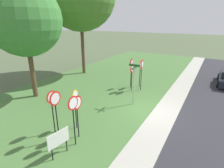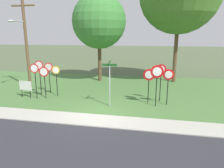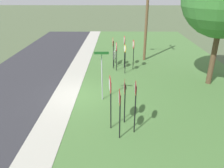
# 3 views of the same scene
# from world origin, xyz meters

# --- Properties ---
(ground_plane) EXTENTS (160.00, 160.00, 0.00)m
(ground_plane) POSITION_xyz_m (0.00, 0.00, 0.00)
(ground_plane) COLOR #4C5B3D
(sidewalk_strip) EXTENTS (44.00, 1.60, 0.06)m
(sidewalk_strip) POSITION_xyz_m (0.00, -0.80, 0.03)
(sidewalk_strip) COLOR #ADAA9E
(sidewalk_strip) RESTS_ON ground_plane
(grass_median) EXTENTS (44.00, 12.00, 0.04)m
(grass_median) POSITION_xyz_m (0.00, 6.00, 0.02)
(grass_median) COLOR #477038
(grass_median) RESTS_ON ground_plane
(stop_sign_near_left) EXTENTS (0.68, 0.12, 2.44)m
(stop_sign_near_left) POSITION_xyz_m (-4.91, 3.81, 1.80)
(stop_sign_near_left) COLOR black
(stop_sign_near_left) RESTS_ON grass_median
(stop_sign_near_right) EXTENTS (0.59, 0.14, 2.31)m
(stop_sign_near_right) POSITION_xyz_m (-3.95, 3.10, 1.68)
(stop_sign_near_right) COLOR black
(stop_sign_near_right) RESTS_ON grass_median
(stop_sign_far_left) EXTENTS (0.68, 0.09, 2.59)m
(stop_sign_far_left) POSITION_xyz_m (-5.12, 2.16, 1.91)
(stop_sign_far_left) COLOR black
(stop_sign_far_left) RESTS_ON grass_median
(stop_sign_far_center) EXTENTS (0.71, 0.11, 2.69)m
(stop_sign_far_center) POSITION_xyz_m (-5.30, 3.09, 1.99)
(stop_sign_far_center) COLOR black
(stop_sign_far_center) RESTS_ON grass_median
(stop_sign_far_right) EXTENTS (0.72, 0.11, 2.34)m
(stop_sign_far_right) POSITION_xyz_m (-4.56, 2.43, 1.73)
(stop_sign_far_right) COLOR black
(stop_sign_far_right) RESTS_ON grass_median
(yield_sign_near_left) EXTENTS (0.78, 0.10, 2.35)m
(yield_sign_near_left) POSITION_xyz_m (2.93, 2.81, 1.79)
(yield_sign_near_left) COLOR black
(yield_sign_near_left) RESTS_ON grass_median
(yield_sign_near_right) EXTENTS (0.83, 0.14, 2.72)m
(yield_sign_near_right) POSITION_xyz_m (3.43, 2.14, 2.09)
(yield_sign_near_right) COLOR black
(yield_sign_near_right) RESTS_ON grass_median
(yield_sign_far_left) EXTENTS (0.68, 0.10, 2.63)m
(yield_sign_far_left) POSITION_xyz_m (3.73, 3.24, 1.99)
(yield_sign_far_left) COLOR black
(yield_sign_far_left) RESTS_ON grass_median
(yield_sign_far_right) EXTENTS (0.72, 0.11, 2.42)m
(yield_sign_far_right) POSITION_xyz_m (4.18, 2.55, 1.85)
(yield_sign_far_right) COLOR black
(yield_sign_far_right) RESTS_ON grass_median
(street_name_post) EXTENTS (0.96, 0.82, 2.97)m
(street_name_post) POSITION_xyz_m (0.48, 1.59, 1.81)
(street_name_post) COLOR #9EA0A8
(street_name_post) RESTS_ON grass_median
(notice_board) EXTENTS (1.09, 0.18, 1.25)m
(notice_board) POSITION_xyz_m (-6.06, 2.29, 0.87)
(notice_board) COLOR black
(notice_board) RESTS_ON grass_median
(oak_tree_left) EXTENTS (5.22, 5.22, 8.44)m
(oak_tree_left) POSITION_xyz_m (-2.09, 9.00, 5.86)
(oak_tree_left) COLOR brown
(oak_tree_left) RESTS_ON grass_median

